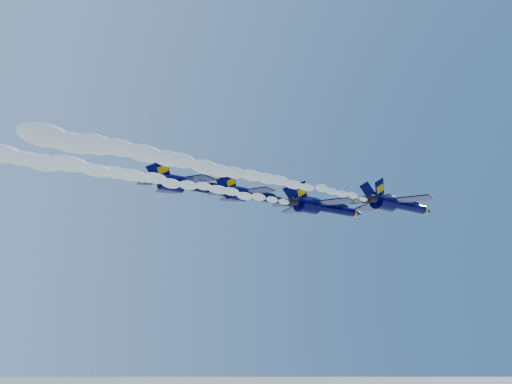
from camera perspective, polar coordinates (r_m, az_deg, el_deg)
jet_lead at (r=91.64m, az=15.80°, el=-1.33°), size 19.25×15.79×7.15m
smoke_trail_jet_lead at (r=66.64m, az=-1.80°, el=2.10°), size 53.33×2.45×2.21m
jet_second at (r=87.42m, az=7.62°, el=-1.68°), size 18.94×15.54×7.04m
smoke_trail_jet_second at (r=66.91m, az=-13.26°, el=1.71°), size 53.33×2.41×2.17m
jet_third at (r=95.40m, az=-0.54°, el=-0.38°), size 17.54×14.39×6.52m
smoke_trail_jet_third at (r=79.23m, az=-20.23°, el=2.79°), size 53.33×2.23×2.01m
jet_fourth at (r=91.62m, az=-7.47°, el=0.74°), size 20.02×16.42×7.44m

